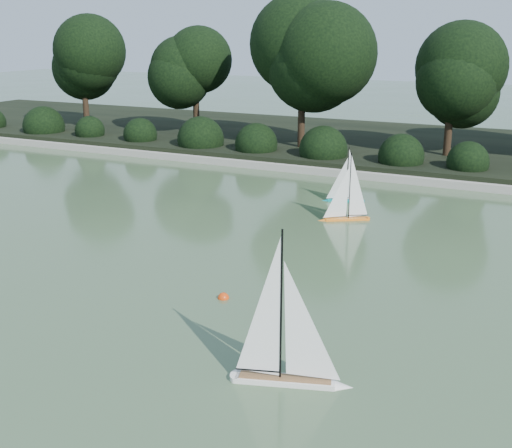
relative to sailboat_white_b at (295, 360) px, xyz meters
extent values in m
plane|color=#3F5634|center=(-1.54, 0.62, -0.27)|extent=(80.00, 80.00, 0.00)
cube|color=gray|center=(-1.54, 9.62, -0.18)|extent=(40.00, 0.35, 0.18)
cube|color=black|center=(-1.54, 13.62, -0.12)|extent=(40.00, 8.00, 0.30)
cylinder|color=black|center=(-12.54, 11.82, 0.48)|extent=(0.20, 0.20, 1.51)
sphere|color=black|center=(-12.54, 11.82, 2.31)|extent=(2.38, 2.38, 2.38)
cylinder|color=black|center=(-8.54, 12.42, 0.41)|extent=(0.20, 0.20, 1.37)
sphere|color=black|center=(-8.54, 12.42, 2.10)|extent=(2.24, 2.24, 2.24)
cylinder|color=black|center=(-4.54, 11.52, 0.55)|extent=(0.20, 0.20, 1.66)
sphere|color=black|center=(-4.54, 11.52, 2.58)|extent=(2.66, 2.66, 2.66)
cylinder|color=black|center=(-0.54, 12.02, 0.36)|extent=(0.20, 0.20, 1.26)
sphere|color=black|center=(-0.54, 12.02, 1.93)|extent=(2.10, 2.10, 2.10)
sphere|color=black|center=(-13.54, 10.52, 0.18)|extent=(1.10, 1.10, 1.10)
sphere|color=black|center=(-11.54, 10.52, 0.18)|extent=(1.10, 1.10, 1.10)
sphere|color=black|center=(-9.54, 10.52, 0.18)|extent=(1.10, 1.10, 1.10)
sphere|color=black|center=(-7.54, 10.52, 0.18)|extent=(1.10, 1.10, 1.10)
sphere|color=black|center=(-5.54, 10.52, 0.18)|extent=(1.10, 1.10, 1.10)
sphere|color=black|center=(-3.54, 10.52, 0.18)|extent=(1.10, 1.10, 1.10)
sphere|color=black|center=(-1.54, 10.52, 0.18)|extent=(1.10, 1.10, 1.10)
sphere|color=black|center=(0.46, 10.52, 0.18)|extent=(1.10, 1.10, 1.10)
cube|color=white|center=(-0.09, -0.03, -0.22)|extent=(1.06, 0.51, 0.10)
cone|color=white|center=(0.49, 0.15, -0.22)|extent=(0.26, 0.26, 0.21)
cylinder|color=white|center=(-0.59, -0.18, -0.22)|extent=(0.16, 0.16, 0.10)
cube|color=olive|center=(-0.09, -0.03, -0.17)|extent=(0.97, 0.43, 0.01)
cylinder|color=black|center=(-0.14, -0.04, 0.64)|extent=(0.03, 0.03, 1.62)
cylinder|color=black|center=(-0.36, -0.11, -0.11)|extent=(0.46, 0.16, 0.02)
cube|color=orange|center=(-1.36, 5.97, -0.23)|extent=(0.79, 0.57, 0.08)
cone|color=orange|center=(-1.78, 5.72, -0.23)|extent=(0.23, 0.23, 0.17)
cylinder|color=orange|center=(-1.01, 6.19, -0.23)|extent=(0.14, 0.14, 0.08)
cylinder|color=black|center=(-1.33, 5.99, 0.45)|extent=(0.02, 0.02, 1.29)
cylinder|color=black|center=(-1.17, 6.09, -0.14)|extent=(0.33, 0.21, 0.01)
cube|color=#088A8F|center=(-1.82, 7.30, -0.24)|extent=(0.75, 0.37, 0.07)
cone|color=#088A8F|center=(-2.23, 7.17, -0.24)|extent=(0.19, 0.19, 0.15)
cylinder|color=#088A8F|center=(-1.47, 7.42, -0.24)|extent=(0.11, 0.11, 0.07)
cylinder|color=black|center=(-1.79, 7.32, 0.37)|extent=(0.02, 0.02, 1.14)
cylinder|color=black|center=(-1.63, 7.37, -0.16)|extent=(0.33, 0.12, 0.01)
sphere|color=red|center=(-1.72, 1.62, -0.27)|extent=(0.16, 0.16, 0.16)
camera|label=1|loc=(2.20, -5.52, 3.28)|focal=45.00mm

